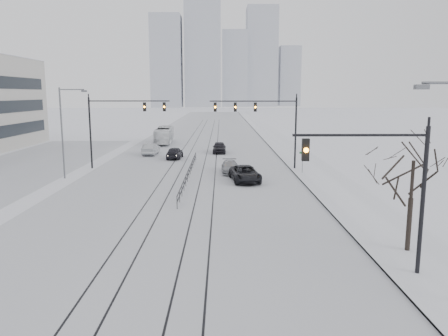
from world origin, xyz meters
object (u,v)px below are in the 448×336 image
bare_tree (413,170)px  sedan_nb_front (245,174)px  traffic_mast_near (389,180)px  sedan_nb_far (219,148)px  sedan_nb_right (230,167)px  box_truck (164,135)px  sedan_sb_inner (175,153)px  sedan_sb_outer (151,149)px

bare_tree → sedan_nb_front: (-7.64, 19.19, -3.73)m
traffic_mast_near → sedan_nb_far: (-7.81, 42.87, -3.77)m
sedan_nb_right → box_truck: (-10.61, 27.88, 0.78)m
traffic_mast_near → box_truck: size_ratio=0.68×
traffic_mast_near → sedan_nb_right: bearing=103.8°
box_truck → sedan_nb_right: bearing=109.5°
bare_tree → sedan_sb_inner: bearing=115.0°
bare_tree → box_truck: bare_tree is taller
sedan_nb_far → box_truck: (-9.38, 11.85, 0.64)m
sedan_sb_inner → sedan_sb_outer: bearing=-43.0°
bare_tree → sedan_nb_right: (-8.99, 23.84, -3.84)m
sedan_sb_outer → sedan_nb_front: bearing=125.8°
traffic_mast_near → sedan_sb_outer: 44.80m
box_truck → sedan_sb_inner: bearing=100.3°
sedan_nb_right → box_truck: bearing=109.7°
traffic_mast_near → bare_tree: bearing=51.2°
sedan_nb_right → box_truck: 29.84m
traffic_mast_near → sedan_nb_far: traffic_mast_near is taller
sedan_sb_inner → sedan_nb_far: (5.81, 5.53, 0.02)m
traffic_mast_near → sedan_sb_outer: (-17.33, 41.14, -3.78)m
sedan_sb_outer → sedan_nb_far: sedan_nb_far is taller
sedan_sb_outer → box_truck: box_truck is taller
bare_tree → sedan_sb_outer: size_ratio=1.28×
sedan_nb_front → sedan_sb_outer: bearing=115.4°
sedan_nb_front → sedan_sb_inner: bearing=111.9°
traffic_mast_near → box_truck: traffic_mast_near is taller
sedan_nb_front → sedan_nb_far: sedan_nb_far is taller
sedan_sb_inner → bare_tree: bearing=117.8°
bare_tree → sedan_sb_inner: size_ratio=1.35×
sedan_nb_front → box_truck: box_truck is taller
sedan_sb_outer → sedan_nb_front: sedan_sb_outer is taller
box_truck → traffic_mast_near: bearing=106.1°
bare_tree → sedan_nb_far: (-10.22, 39.86, -3.70)m
traffic_mast_near → sedan_nb_far: size_ratio=1.51×
sedan_sb_outer → traffic_mast_near: bearing=116.1°
traffic_mast_near → sedan_sb_outer: size_ratio=1.47×
bare_tree → sedan_sb_outer: bare_tree is taller
sedan_sb_outer → sedan_nb_front: 22.49m
bare_tree → sedan_nb_front: bearing=111.7°
traffic_mast_near → sedan_nb_far: bearing=100.3°
sedan_sb_outer → sedan_nb_right: 17.89m
sedan_nb_front → sedan_nb_right: (-1.35, 4.65, -0.11)m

